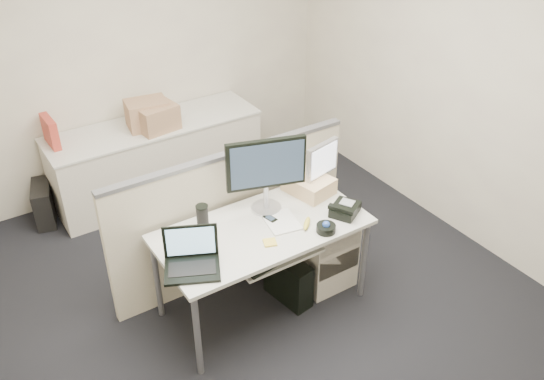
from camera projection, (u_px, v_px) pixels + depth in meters
floor at (263, 304)px, 4.45m from camera, size 4.00×4.50×0.01m
wall_back at (132, 52)px, 5.30m from camera, size 4.00×0.02×2.70m
wall_right at (471, 85)px, 4.63m from camera, size 0.02×4.50×2.70m
desk at (262, 235)px, 4.09m from camera, size 1.50×0.75×0.73m
keyboard_tray at (276, 253)px, 3.98m from camera, size 0.62×0.32×0.02m
drawer_pedestal at (318, 243)px, 4.56m from camera, size 0.40×0.55×0.65m
cubicle_partition at (232, 218)px, 4.46m from camera, size 2.00×0.06×1.10m
back_counter at (157, 159)px, 5.61m from camera, size 2.00×0.60×0.72m
monitor_main at (266, 176)px, 4.09m from camera, size 0.62×0.38×0.58m
monitor_small at (322, 167)px, 4.37m from camera, size 0.35×0.23×0.39m
laptop at (191, 255)px, 3.59m from camera, size 0.43×0.39×0.26m
trackball at (326, 228)px, 4.00m from camera, size 0.16×0.16×0.05m
desk_phone at (345, 209)px, 4.18m from camera, size 0.28×0.26×0.07m
paper_stack at (282, 222)px, 4.10m from camera, size 0.26×0.31×0.01m
sticky_pad at (270, 242)px, 3.90m from camera, size 0.11×0.11×0.01m
travel_mug at (203, 218)px, 4.00m from camera, size 0.10×0.10×0.18m
banana at (307, 223)px, 4.06m from camera, size 0.14×0.14×0.04m
cellphone at (270, 219)px, 4.13m from camera, size 0.08×0.12×0.01m
manila_folders at (309, 185)px, 4.41m from camera, size 0.34×0.39×0.13m
keyboard at (273, 256)px, 3.92m from camera, size 0.51×0.25×0.03m
pc_tower_desk at (288, 280)px, 4.40m from camera, size 0.22×0.42×0.37m
pc_tower_spare_dark at (44, 204)px, 5.28m from camera, size 0.26×0.43×0.37m
cardboard_box_left at (148, 115)px, 5.31m from camera, size 0.41×0.33×0.28m
cardboard_box_right at (157, 119)px, 5.26m from camera, size 0.39×0.32×0.25m
red_binder at (51, 133)px, 5.00m from camera, size 0.08×0.30×0.28m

